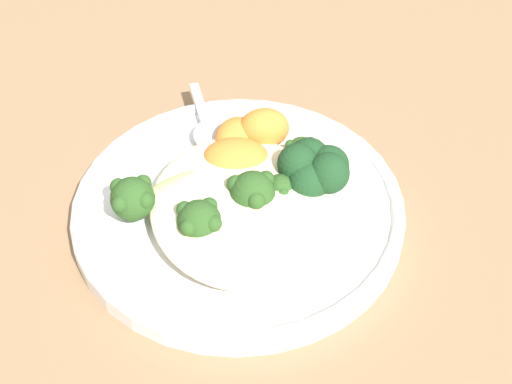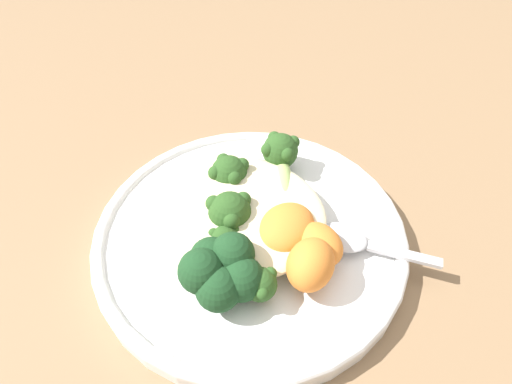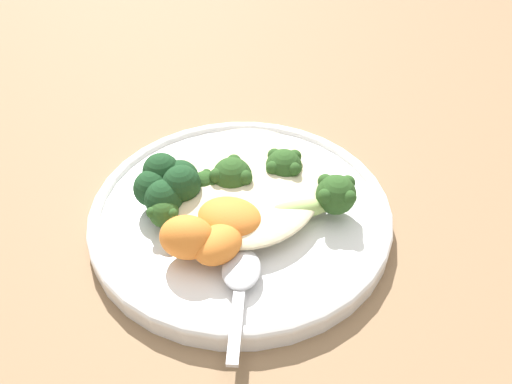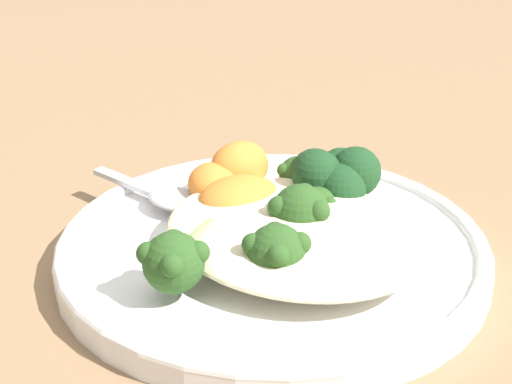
% 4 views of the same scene
% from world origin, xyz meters
% --- Properties ---
extents(ground_plane, '(4.00, 4.00, 0.00)m').
position_xyz_m(ground_plane, '(0.00, 0.00, 0.00)').
color(ground_plane, '#846647').
extents(plate, '(0.29, 0.29, 0.02)m').
position_xyz_m(plate, '(-0.02, -0.02, 0.01)').
color(plate, white).
rests_on(plate, ground_plane).
extents(quinoa_mound, '(0.18, 0.15, 0.02)m').
position_xyz_m(quinoa_mound, '(-0.04, -0.02, 0.03)').
color(quinoa_mound, beige).
rests_on(quinoa_mound, plate).
extents(broccoli_stalk_0, '(0.06, 0.12, 0.04)m').
position_xyz_m(broccoli_stalk_0, '(-0.01, 0.05, 0.04)').
color(broccoli_stalk_0, '#9EBC66').
rests_on(broccoli_stalk_0, plate).
extents(broccoli_stalk_1, '(0.10, 0.06, 0.04)m').
position_xyz_m(broccoli_stalk_1, '(-0.04, 0.01, 0.04)').
color(broccoli_stalk_1, '#9EBC66').
rests_on(broccoli_stalk_1, plate).
extents(broccoli_stalk_2, '(0.09, 0.05, 0.04)m').
position_xyz_m(broccoli_stalk_2, '(-0.03, -0.03, 0.04)').
color(broccoli_stalk_2, '#9EBC66').
rests_on(broccoli_stalk_2, plate).
extents(broccoli_stalk_3, '(0.08, 0.08, 0.03)m').
position_xyz_m(broccoli_stalk_3, '(-0.01, -0.04, 0.03)').
color(broccoli_stalk_3, '#9EBC66').
rests_on(broccoli_stalk_3, plate).
extents(broccoli_stalk_4, '(0.03, 0.10, 0.03)m').
position_xyz_m(broccoli_stalk_4, '(0.01, -0.06, 0.03)').
color(broccoli_stalk_4, '#9EBC66').
rests_on(broccoli_stalk_4, plate).
extents(sweet_potato_chunk_0, '(0.04, 0.05, 0.04)m').
position_xyz_m(sweet_potato_chunk_0, '(0.05, -0.05, 0.04)').
color(sweet_potato_chunk_0, orange).
rests_on(sweet_potato_chunk_0, plate).
extents(sweet_potato_chunk_1, '(0.06, 0.07, 0.03)m').
position_xyz_m(sweet_potato_chunk_1, '(0.02, -0.02, 0.04)').
color(sweet_potato_chunk_1, orange).
rests_on(sweet_potato_chunk_1, plate).
extents(sweet_potato_chunk_2, '(0.06, 0.06, 0.03)m').
position_xyz_m(sweet_potato_chunk_2, '(0.05, -0.03, 0.04)').
color(sweet_potato_chunk_2, orange).
rests_on(sweet_potato_chunk_2, plate).
extents(kale_tuft, '(0.06, 0.06, 0.04)m').
position_xyz_m(kale_tuft, '(-0.02, -0.09, 0.04)').
color(kale_tuft, '#193D1E').
rests_on(kale_tuft, plate).
extents(spoon, '(0.11, 0.03, 0.01)m').
position_xyz_m(spoon, '(0.07, -0.01, 0.03)').
color(spoon, '#B7B7BC').
rests_on(spoon, plate).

